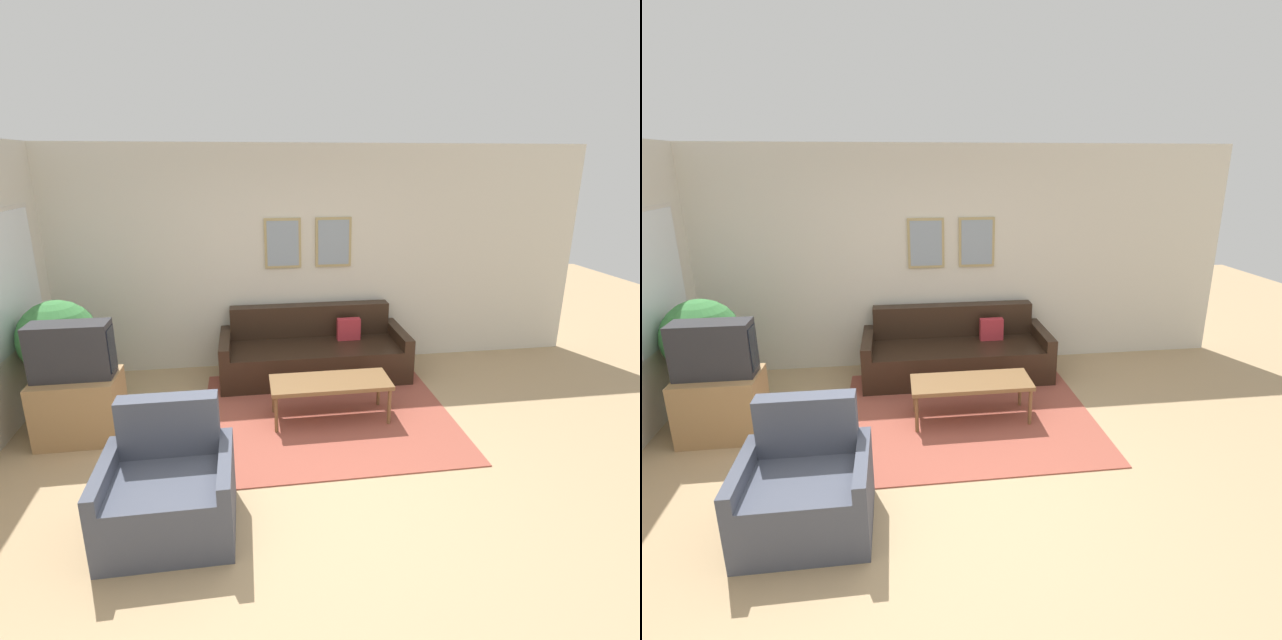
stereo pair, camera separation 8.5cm
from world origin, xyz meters
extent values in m
plane|color=tan|center=(0.00, 0.00, 0.00)|extent=(16.00, 16.00, 0.00)
cube|color=#9E4C3D|center=(0.47, 1.08, 0.01)|extent=(2.50, 2.25, 0.01)
cube|color=beige|center=(0.00, 2.59, 1.35)|extent=(8.00, 0.06, 2.70)
cube|color=tan|center=(0.17, 2.55, 1.55)|extent=(0.44, 0.03, 0.60)
cube|color=#8999A8|center=(0.17, 2.53, 1.55)|extent=(0.38, 0.01, 0.54)
cube|color=tan|center=(0.79, 2.55, 1.55)|extent=(0.44, 0.03, 0.60)
cube|color=#8999A8|center=(0.79, 2.53, 1.55)|extent=(0.38, 0.01, 0.54)
cube|color=beige|center=(-2.54, 1.67, 1.39)|extent=(0.02, 1.21, 1.38)
cube|color=white|center=(-2.53, 1.67, 1.39)|extent=(0.02, 1.13, 1.30)
cube|color=black|center=(0.48, 2.07, 0.20)|extent=(1.96, 0.90, 0.41)
cube|color=black|center=(0.48, 2.42, 0.61)|extent=(1.96, 0.20, 0.39)
cube|color=black|center=(-0.56, 2.07, 0.27)|extent=(0.12, 0.90, 0.55)
cube|color=black|center=(1.52, 2.07, 0.27)|extent=(0.12, 0.90, 0.55)
cube|color=#B22D38|center=(0.92, 2.18, 0.54)|extent=(0.28, 0.10, 0.28)
cube|color=brown|center=(0.49, 1.00, 0.40)|extent=(1.19, 0.48, 0.04)
cylinder|color=brown|center=(-0.06, 0.79, 0.19)|extent=(0.04, 0.04, 0.38)
cylinder|color=brown|center=(1.05, 0.79, 0.19)|extent=(0.04, 0.04, 0.38)
cylinder|color=brown|center=(-0.06, 1.20, 0.19)|extent=(0.04, 0.04, 0.38)
cylinder|color=brown|center=(1.05, 1.20, 0.19)|extent=(0.04, 0.04, 0.38)
cube|color=#A87F51|center=(-1.87, 1.00, 0.31)|extent=(0.74, 0.52, 0.61)
cube|color=#2D2D33|center=(-1.87, 1.00, 0.87)|extent=(0.69, 0.28, 0.52)
cube|color=black|center=(-1.52, 1.00, 0.87)|extent=(0.01, 0.23, 0.40)
cube|color=#474C5B|center=(-0.88, -0.43, 0.22)|extent=(0.71, 0.76, 0.45)
cube|color=#474C5B|center=(-0.88, -0.13, 0.67)|extent=(0.71, 0.16, 0.45)
cube|color=#474C5B|center=(-1.28, -0.43, 0.28)|extent=(0.09, 0.76, 0.57)
cube|color=#474C5B|center=(-0.48, -0.43, 0.28)|extent=(0.09, 0.76, 0.57)
cylinder|color=beige|center=(-2.15, 1.53, 0.14)|extent=(0.23, 0.23, 0.27)
cylinder|color=#51381E|center=(-2.15, 1.53, 0.39)|extent=(0.04, 0.04, 0.23)
sphere|color=#3D8442|center=(-2.15, 1.53, 0.82)|extent=(0.76, 0.76, 0.76)
cylinder|color=#935638|center=(-2.17, 1.81, 0.09)|extent=(0.21, 0.21, 0.18)
cylinder|color=#51381E|center=(-2.17, 1.81, 0.25)|extent=(0.04, 0.04, 0.14)
sphere|color=#1E5628|center=(-2.17, 1.81, 0.51)|extent=(0.45, 0.45, 0.45)
cylinder|color=slate|center=(-2.10, 1.91, 0.07)|extent=(0.31, 0.31, 0.14)
cylinder|color=#51381E|center=(-2.10, 1.91, 0.21)|extent=(0.04, 0.04, 0.14)
sphere|color=#337A38|center=(-2.10, 1.91, 0.47)|extent=(0.45, 0.45, 0.45)
camera|label=1|loc=(-0.28, -3.46, 2.49)|focal=28.00mm
camera|label=2|loc=(-0.20, -3.47, 2.49)|focal=28.00mm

